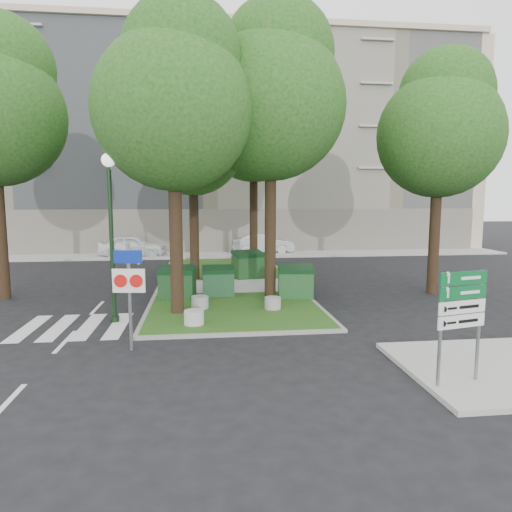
{
  "coord_description": "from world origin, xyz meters",
  "views": [
    {
      "loc": [
        -0.63,
        -12.95,
        4.02
      ],
      "look_at": [
        1.23,
        2.68,
        2.0
      ],
      "focal_mm": 32.0,
      "sensor_mm": 36.0,
      "label": 1
    }
  ],
  "objects": [
    {
      "name": "dumpster_b",
      "position": [
        -0.01,
        5.12,
        0.69
      ],
      "size": [
        1.29,
        0.91,
        1.19
      ],
      "rotation": [
        0.0,
        0.0,
        0.01
      ],
      "color": "#10381B",
      "rests_on": "median_island"
    },
    {
      "name": "bollard_mid",
      "position": [
        -0.74,
        2.99,
        0.34
      ],
      "size": [
        0.61,
        0.61,
        0.44
      ],
      "primitive_type": "cylinder",
      "color": "gray",
      "rests_on": "median_island"
    },
    {
      "name": "car_silver",
      "position": [
        3.72,
        19.5,
        0.73
      ],
      "size": [
        4.45,
        1.66,
        1.45
      ],
      "primitive_type": "imported",
      "rotation": [
        0.0,
        0.0,
        1.6
      ],
      "color": "#A5A9AD",
      "rests_on": "ground"
    },
    {
      "name": "litter_bin",
      "position": [
        1.87,
        11.72,
        0.51
      ],
      "size": [
        0.44,
        0.44,
        0.78
      ],
      "primitive_type": "cylinder",
      "color": "#C78617",
      "rests_on": "median_island"
    },
    {
      "name": "building_sidewalk",
      "position": [
        0.0,
        18.5,
        0.06
      ],
      "size": [
        42.0,
        3.0,
        0.12
      ],
      "primitive_type": "cube",
      "color": "#999993",
      "rests_on": "ground"
    },
    {
      "name": "median_island",
      "position": [
        0.5,
        8.0,
        0.06
      ],
      "size": [
        6.0,
        16.0,
        0.12
      ],
      "primitive_type": "cube",
      "color": "#1D4E16",
      "rests_on": "ground"
    },
    {
      "name": "bollard_left",
      "position": [
        -0.92,
        0.94,
        0.34
      ],
      "size": [
        0.61,
        0.61,
        0.44
      ],
      "primitive_type": "cylinder",
      "color": "#B1B0AB",
      "rests_on": "median_island"
    },
    {
      "name": "tree_street_right",
      "position": [
        9.09,
        5.06,
        6.98
      ],
      "size": [
        5.0,
        5.0,
        10.06
      ],
      "color": "black",
      "rests_on": "ground"
    },
    {
      "name": "ground",
      "position": [
        0.0,
        0.0,
        0.0
      ],
      "size": [
        120.0,
        120.0,
        0.0
      ],
      "primitive_type": "plane",
      "color": "black",
      "rests_on": "ground"
    },
    {
      "name": "tree_median_near_left",
      "position": [
        -1.41,
        2.56,
        7.32
      ],
      "size": [
        5.2,
        5.2,
        10.53
      ],
      "color": "black",
      "rests_on": "ground"
    },
    {
      "name": "tree_median_near_right",
      "position": [
        2.09,
        4.56,
        7.99
      ],
      "size": [
        5.6,
        5.6,
        11.46
      ],
      "color": "black",
      "rests_on": "ground"
    },
    {
      "name": "median_kerb",
      "position": [
        0.5,
        8.0,
        0.05
      ],
      "size": [
        6.3,
        16.3,
        0.1
      ],
      "primitive_type": "cube",
      "color": "gray",
      "rests_on": "ground"
    },
    {
      "name": "dumpster_a",
      "position": [
        -1.61,
        4.73,
        0.73
      ],
      "size": [
        1.51,
        1.17,
        1.28
      ],
      "rotation": [
        0.0,
        0.0,
        -0.16
      ],
      "color": "black",
      "rests_on": "median_island"
    },
    {
      "name": "car_white",
      "position": [
        -5.33,
        18.63,
        0.76
      ],
      "size": [
        4.53,
        1.96,
        1.52
      ],
      "primitive_type": "imported",
      "rotation": [
        0.0,
        0.0,
        1.53
      ],
      "color": "white",
      "rests_on": "ground"
    },
    {
      "name": "street_lamp",
      "position": [
        -3.5,
        1.96,
        3.39
      ],
      "size": [
        0.43,
        0.43,
        5.4
      ],
      "color": "black",
      "rests_on": "ground"
    },
    {
      "name": "dumpster_d",
      "position": [
        3.0,
        4.41,
        0.74
      ],
      "size": [
        1.5,
        1.14,
        1.29
      ],
      "rotation": [
        0.0,
        0.0,
        -0.13
      ],
      "color": "#123D16",
      "rests_on": "median_island"
    },
    {
      "name": "dumpster_c",
      "position": [
        1.59,
        8.96,
        0.77
      ],
      "size": [
        1.69,
        1.41,
        1.35
      ],
      "rotation": [
        0.0,
        0.0,
        0.31
      ],
      "color": "#103610",
      "rests_on": "median_island"
    },
    {
      "name": "sidewalk_corner",
      "position": [
        6.5,
        -3.5,
        0.06
      ],
      "size": [
        5.0,
        4.0,
        0.12
      ],
      "primitive_type": "cube",
      "color": "#999993",
      "rests_on": "ground"
    },
    {
      "name": "bollard_right",
      "position": [
        1.81,
        2.62,
        0.33
      ],
      "size": [
        0.58,
        0.58,
        0.41
      ],
      "primitive_type": "cylinder",
      "color": "gray",
      "rests_on": "median_island"
    },
    {
      "name": "directional_sign",
      "position": [
        4.7,
        -4.26,
        1.71
      ],
      "size": [
        1.17,
        0.31,
        2.39
      ],
      "rotation": [
        0.0,
        0.0,
        0.22
      ],
      "color": "slate",
      "rests_on": "sidewalk_corner"
    },
    {
      "name": "tree_median_mid",
      "position": [
        -0.91,
        9.06,
        6.98
      ],
      "size": [
        4.8,
        4.8,
        9.99
      ],
      "color": "black",
      "rests_on": "ground"
    },
    {
      "name": "apartment_building",
      "position": [
        0.0,
        26.0,
        8.0
      ],
      "size": [
        41.0,
        12.0,
        16.0
      ],
      "primitive_type": "cube",
      "color": "#BFA78F",
      "rests_on": "ground"
    },
    {
      "name": "traffic_sign_pole",
      "position": [
        -2.54,
        -0.95,
        1.82
      ],
      "size": [
        0.85,
        0.16,
        2.84
      ],
      "rotation": [
        0.0,
        0.0,
        -0.14
      ],
      "color": "slate",
      "rests_on": "ground"
    },
    {
      "name": "zebra_crossing",
      "position": [
        -3.75,
        1.5,
        0.01
      ],
      "size": [
        5.0,
        3.0,
        0.01
      ],
      "primitive_type": "cube",
      "color": "silver",
      "rests_on": "ground"
    },
    {
      "name": "tree_median_far",
      "position": [
        2.29,
        12.06,
        8.32
      ],
      "size": [
        5.8,
        5.8,
        11.93
      ],
      "color": "black",
      "rests_on": "ground"
    }
  ]
}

